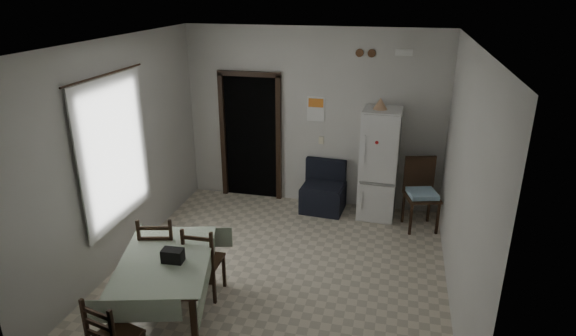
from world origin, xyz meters
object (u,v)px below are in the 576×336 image
Objects in this scene: dining_chair_far_right at (204,259)px; dining_chair_near_head at (116,335)px; fridge at (379,164)px; dining_table at (168,288)px; corner_chair at (422,195)px; dining_chair_far_left at (161,250)px; navy_seat at (323,187)px.

dining_chair_near_head is at bearing 77.02° from dining_chair_far_right.
dining_table is (-2.08, -3.09, -0.50)m from fridge.
dining_chair_far_left is at bearing -159.59° from corner_chair.
dining_chair_near_head is at bearing -143.43° from corner_chair.
corner_chair is (1.53, -0.28, 0.14)m from navy_seat.
fridge is at bearing -146.80° from dining_chair_far_left.
navy_seat is 1.56m from corner_chair.
corner_chair is (0.67, -0.28, -0.33)m from fridge.
dining_table is 0.90m from dining_chair_near_head.
corner_chair is 1.20× the size of dining_chair_near_head.
dining_chair_near_head is at bearing -103.78° from navy_seat.
corner_chair is at bearing -20.25° from fridge.
corner_chair is 4.65m from dining_chair_near_head.
fridge is at bearing 4.19° from navy_seat.
navy_seat is at bearing 53.07° from dining_table.
dining_chair_far_left is 1.07× the size of dining_chair_far_right.
fridge is 2.18× the size of navy_seat.
dining_chair_near_head is at bearing -110.15° from dining_table.
dining_chair_far_right is 1.43m from dining_chair_near_head.
fridge is at bearing 40.60° from dining_table.
navy_seat is at bearing -112.15° from dining_chair_far_right.
dining_chair_far_left reaches higher than dining_table.
navy_seat is 4.18m from dining_chair_near_head.
dining_chair_far_right is at bearing -106.91° from navy_seat.
fridge is at bearing -104.97° from dining_chair_near_head.
navy_seat reaches higher than dining_table.
navy_seat is 3.00m from dining_chair_far_left.
dining_table is (-1.22, -3.09, -0.03)m from navy_seat.
dining_chair_far_left is (-3.08, -2.28, -0.04)m from corner_chair.
corner_chair is at bearing -157.01° from dining_chair_far_left.
navy_seat is 0.56× the size of dining_table.
corner_chair is 0.76× the size of dining_table.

